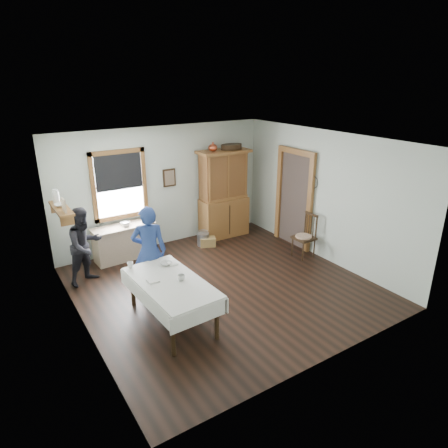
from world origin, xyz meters
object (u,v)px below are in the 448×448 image
object	(u,v)px
wicker_basket	(208,242)
woman_blue	(150,254)
dining_table	(172,301)
china_hutch	(224,194)
figure_dark	(85,248)
pail	(203,239)
work_counter	(124,242)
spindle_chair	(304,236)

from	to	relation	value
wicker_basket	woman_blue	size ratio (longest dim) A/B	0.23
dining_table	china_hutch	bearing A→B (deg)	44.68
dining_table	figure_dark	size ratio (longest dim) A/B	1.30
dining_table	woman_blue	xyz separation A→B (m)	(0.07, 1.00, 0.41)
pail	wicker_basket	size ratio (longest dim) A/B	0.85
china_hutch	dining_table	bearing A→B (deg)	-133.80
work_counter	wicker_basket	world-z (taller)	work_counter
pail	woman_blue	distance (m)	2.39
dining_table	pail	xyz separation A→B (m)	(1.93, 2.37, -0.21)
pail	wicker_basket	xyz separation A→B (m)	(0.07, -0.09, -0.05)
spindle_chair	woman_blue	bearing A→B (deg)	173.62
china_hutch	pail	bearing A→B (deg)	-157.98
pail	wicker_basket	distance (m)	0.12
spindle_chair	wicker_basket	xyz separation A→B (m)	(-1.45, 1.62, -0.38)
work_counter	figure_dark	size ratio (longest dim) A/B	0.94
spindle_chair	figure_dark	xyz separation A→B (m)	(-4.22, 1.39, 0.20)
woman_blue	pail	bearing A→B (deg)	-120.41
dining_table	woman_blue	size ratio (longest dim) A/B	1.17
china_hutch	woman_blue	distance (m)	3.10
china_hutch	wicker_basket	size ratio (longest dim) A/B	6.00
china_hutch	wicker_basket	bearing A→B (deg)	-149.84
pail	figure_dark	bearing A→B (deg)	-173.30
dining_table	spindle_chair	world-z (taller)	spindle_chair
woman_blue	figure_dark	world-z (taller)	woman_blue
work_counter	woman_blue	bearing A→B (deg)	-96.74
work_counter	dining_table	bearing A→B (deg)	-97.01
pail	woman_blue	xyz separation A→B (m)	(-1.86, -1.37, 0.62)
woman_blue	china_hutch	bearing A→B (deg)	-124.50
china_hutch	woman_blue	world-z (taller)	china_hutch
work_counter	spindle_chair	size ratio (longest dim) A/B	1.34
woman_blue	figure_dark	bearing A→B (deg)	-28.43
spindle_chair	pail	distance (m)	2.31
dining_table	work_counter	bearing A→B (deg)	86.26
woman_blue	spindle_chair	bearing A→B (deg)	-162.52
wicker_basket	pail	bearing A→B (deg)	126.78
dining_table	woman_blue	distance (m)	1.08
dining_table	pail	world-z (taller)	dining_table
pail	china_hutch	bearing A→B (deg)	20.50
woman_blue	dining_table	bearing A→B (deg)	108.97
wicker_basket	woman_blue	xyz separation A→B (m)	(-1.93, -1.28, 0.66)
china_hutch	dining_table	xyz separation A→B (m)	(-2.68, -2.65, -0.69)
china_hutch	wicker_basket	distance (m)	1.22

